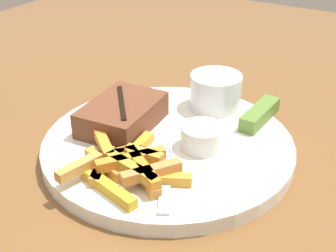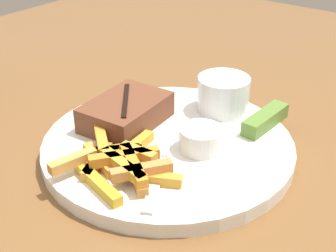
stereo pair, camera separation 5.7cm
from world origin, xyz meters
name	(u,v)px [view 1 (the left image)]	position (x,y,z in m)	size (l,w,h in m)	color
dining_table	(168,190)	(0.00, 0.00, 0.68)	(1.48, 1.35, 0.74)	brown
dinner_plate	(168,146)	(0.00, 0.00, 0.75)	(0.31, 0.31, 0.02)	silver
steak_portion	(121,116)	(0.00, 0.07, 0.77)	(0.12, 0.09, 0.04)	brown
fries_pile	(126,165)	(-0.08, 0.00, 0.77)	(0.14, 0.15, 0.02)	#BE8639
coleslaw_cup	(216,89)	(0.11, -0.01, 0.78)	(0.07, 0.07, 0.05)	white
dipping_sauce_cup	(202,136)	(0.01, -0.04, 0.77)	(0.05, 0.05, 0.03)	silver
pickle_spear	(260,114)	(0.11, -0.08, 0.76)	(0.09, 0.03, 0.02)	#567A2D
fork_utensil	(166,178)	(-0.07, -0.04, 0.76)	(0.12, 0.08, 0.00)	#B7B7BC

